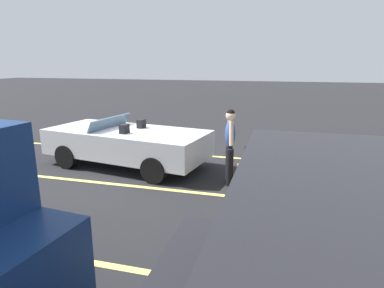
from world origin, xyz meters
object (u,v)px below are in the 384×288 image
Objects in this scene: suitcase_medium_bright at (246,181)px; suitcase_small_carryon at (266,177)px; convertible_car at (121,143)px; traveler_person at (230,143)px; suitcase_large_black at (256,163)px; duffel_bag at (303,183)px.

suitcase_small_carryon is (-0.37, -0.50, -0.06)m from suitcase_medium_bright.
convertible_car reaches higher than suitcase_small_carryon.
traveler_person is at bearing -18.88° from suitcase_small_carryon.
suitcase_small_carryon is 0.30× the size of traveler_person.
suitcase_small_carryon is (-0.28, 0.56, -0.12)m from suitcase_large_black.
traveler_person is (1.54, 0.03, 0.77)m from duffel_bag.
traveler_person is (-2.93, 0.67, 0.34)m from convertible_car.
suitcase_medium_bright reaches higher than suitcase_small_carryon.
convertible_car is 3.82m from suitcase_small_carryon.
suitcase_medium_bright is 0.56× the size of traveler_person.
suitcase_medium_bright is (0.10, 1.06, -0.06)m from suitcase_large_black.
duffel_bag is (-1.11, -0.57, -0.15)m from suitcase_medium_bright.
suitcase_medium_bright is at bearing 27.21° from duffel_bag.
duffel_bag is at bearing 166.53° from traveler_person.
suitcase_large_black is 0.64m from suitcase_small_carryon.
duffel_bag is at bearing 174.68° from suitcase_medium_bright.
duffel_bag is 0.41× the size of traveler_person.
suitcase_small_carryon is at bearing 162.61° from traveler_person.
suitcase_large_black is (-3.46, 0.15, -0.22)m from convertible_car.
traveler_person is (0.52, 0.52, 0.56)m from suitcase_large_black.
suitcase_large_black reaches higher than suitcase_small_carryon.
convertible_car is 3.03m from traveler_person.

